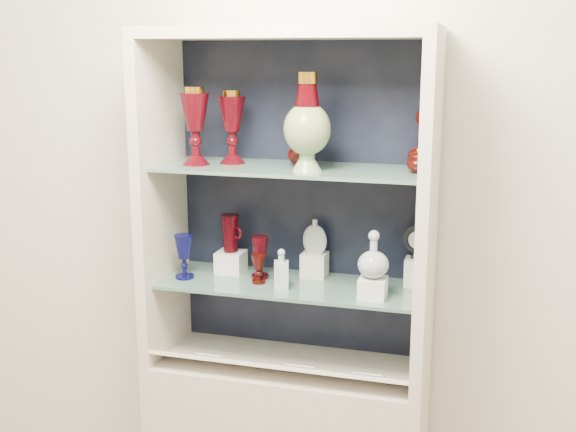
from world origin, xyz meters
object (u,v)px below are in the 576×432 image
(cobalt_goblet, at_px, (184,257))
(flat_flask, at_px, (315,236))
(enamel_urn, at_px, (307,122))
(ruby_goblet_small, at_px, (259,269))
(cameo_medallion, at_px, (418,242))
(ruby_pitcher, at_px, (230,233))
(ruby_decanter_a, at_px, (299,135))
(ruby_goblet_tall, at_px, (260,257))
(lidded_bowl, at_px, (418,160))
(ruby_decanter_b, at_px, (422,137))
(pedestal_lamp_right, at_px, (232,127))
(pedestal_lamp_left, at_px, (195,126))
(clear_square_bottle, at_px, (281,269))
(clear_round_decanter, at_px, (373,256))

(cobalt_goblet, distance_m, flat_flask, 0.48)
(enamel_urn, xyz_separation_m, ruby_goblet_small, (-0.18, 0.03, -0.53))
(cameo_medallion, bearing_deg, ruby_pitcher, -160.77)
(ruby_decanter_a, bearing_deg, ruby_goblet_tall, -173.55)
(flat_flask, bearing_deg, ruby_decanter_a, -124.66)
(enamel_urn, xyz_separation_m, lidded_bowl, (0.36, 0.06, -0.12))
(flat_flask, xyz_separation_m, cameo_medallion, (0.37, -0.01, 0.01))
(ruby_decanter_b, relative_size, flat_flask, 1.66)
(ruby_goblet_tall, bearing_deg, ruby_decanter_b, 5.31)
(enamel_urn, height_order, ruby_goblet_small, enamel_urn)
(ruby_goblet_tall, bearing_deg, pedestal_lamp_right, -178.92)
(ruby_decanter_a, xyz_separation_m, ruby_pitcher, (-0.27, 0.02, -0.37))
(ruby_goblet_small, height_order, ruby_pitcher, ruby_pitcher)
(pedestal_lamp_left, xyz_separation_m, pedestal_lamp_right, (0.11, 0.07, -0.01))
(ruby_decanter_a, distance_m, ruby_decanter_b, 0.42)
(pedestal_lamp_left, height_order, ruby_decanter_b, pedestal_lamp_left)
(ruby_decanter_b, xyz_separation_m, flat_flask, (-0.37, 0.02, -0.37))
(pedestal_lamp_left, relative_size, ruby_pitcher, 1.92)
(pedestal_lamp_left, bearing_deg, ruby_decanter_b, 8.86)
(pedestal_lamp_left, xyz_separation_m, ruby_goblet_tall, (0.21, 0.07, -0.48))
(ruby_goblet_tall, height_order, cameo_medallion, cameo_medallion)
(pedestal_lamp_left, distance_m, enamel_urn, 0.41)
(lidded_bowl, relative_size, ruby_goblet_tall, 0.55)
(pedestal_lamp_right, height_order, cobalt_goblet, pedestal_lamp_right)
(cobalt_goblet, distance_m, ruby_goblet_small, 0.28)
(clear_square_bottle, xyz_separation_m, clear_round_decanter, (0.32, -0.01, 0.08))
(pedestal_lamp_right, relative_size, cobalt_goblet, 1.59)
(clear_square_bottle, distance_m, clear_round_decanter, 0.33)
(pedestal_lamp_right, distance_m, ruby_decanter_b, 0.66)
(ruby_decanter_a, xyz_separation_m, ruby_goblet_small, (-0.13, -0.08, -0.47))
(ruby_goblet_tall, bearing_deg, enamel_urn, -25.54)
(ruby_decanter_b, relative_size, cameo_medallion, 1.75)
(lidded_bowl, distance_m, cameo_medallion, 0.32)
(lidded_bowl, xyz_separation_m, clear_round_decanter, (-0.13, -0.07, -0.31))
(clear_round_decanter, relative_size, cameo_medallion, 1.27)
(ruby_decanter_b, distance_m, ruby_pitcher, 0.78)
(ruby_decanter_b, bearing_deg, enamel_urn, -157.79)
(flat_flask, xyz_separation_m, clear_round_decanter, (0.25, -0.18, -0.01))
(ruby_decanter_b, distance_m, ruby_goblet_tall, 0.72)
(cobalt_goblet, relative_size, cameo_medallion, 1.32)
(clear_square_bottle, bearing_deg, lidded_bowl, 8.29)
(ruby_decanter_b, bearing_deg, ruby_goblet_small, -168.20)
(ruby_goblet_tall, height_order, flat_flask, flat_flask)
(ruby_pitcher, bearing_deg, ruby_decanter_b, 25.74)
(ruby_decanter_a, height_order, ruby_goblet_small, ruby_decanter_a)
(lidded_bowl, bearing_deg, pedestal_lamp_left, -177.66)
(ruby_decanter_b, xyz_separation_m, lidded_bowl, (0.00, -0.09, -0.07))
(pedestal_lamp_left, bearing_deg, ruby_goblet_small, 1.65)
(clear_round_decanter, bearing_deg, lidded_bowl, 30.37)
(lidded_bowl, height_order, ruby_goblet_small, lidded_bowl)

